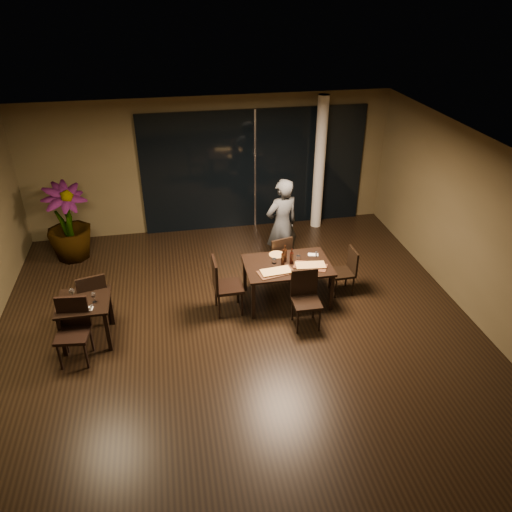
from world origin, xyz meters
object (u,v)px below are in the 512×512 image
object	(u,v)px
main_table	(287,268)
chair_side_far	(93,296)
chair_main_near	(305,296)
diner	(282,225)
chair_main_right	(347,269)
bottle_c	(285,254)
chair_side_near	(73,326)
potted_plant	(68,223)
bottle_b	(292,256)
chair_main_far	(279,256)
bottle_a	(283,257)
side_table	(84,308)
chair_main_left	(223,283)

from	to	relation	value
main_table	chair_side_far	bearing A→B (deg)	-178.41
chair_main_near	diner	world-z (taller)	diner
main_table	chair_main_right	xyz separation A→B (m)	(1.13, 0.07, -0.18)
chair_main_near	diner	bearing A→B (deg)	90.04
chair_main_near	bottle_c	bearing A→B (deg)	102.33
chair_main_right	chair_side_near	bearing A→B (deg)	-80.36
potted_plant	bottle_b	distance (m)	4.68
main_table	chair_main_far	bearing A→B (deg)	89.08
chair_main_right	bottle_b	xyz separation A→B (m)	(-1.06, -0.05, 0.40)
chair_side_near	chair_side_far	bearing A→B (deg)	81.47
chair_main_right	chair_side_near	size ratio (longest dim) A/B	0.86
bottle_a	diner	bearing A→B (deg)	77.86
side_table	chair_side_far	world-z (taller)	chair_side_far
chair_main_near	bottle_b	xyz separation A→B (m)	(-0.07, 0.72, 0.35)
side_table	chair_main_far	distance (m)	3.62
chair_side_far	bottle_a	world-z (taller)	bottle_a
chair_main_left	chair_main_near	bearing A→B (deg)	-115.13
potted_plant	bottle_a	bearing A→B (deg)	-30.61
chair_main_right	chair_side_far	xyz separation A→B (m)	(-4.46, -0.16, 0.07)
chair_main_right	chair_main_far	bearing A→B (deg)	-121.85
chair_main_near	chair_side_far	bearing A→B (deg)	170.63
main_table	side_table	bearing A→B (deg)	-171.63
main_table	diner	world-z (taller)	diner
chair_main_near	bottle_a	distance (m)	0.83
bottle_a	bottle_c	xyz separation A→B (m)	(0.05, 0.09, 0.02)
chair_side_near	potted_plant	xyz separation A→B (m)	(-0.47, 3.23, 0.23)
chair_main_near	chair_side_far	distance (m)	3.51
chair_main_near	chair_main_right	xyz separation A→B (m)	(1.00, 0.77, -0.05)
side_table	chair_main_near	distance (m)	3.54
chair_side_far	bottle_c	distance (m)	3.32
chair_main_right	chair_side_far	size ratio (longest dim) A/B	0.88
chair_main_near	chair_side_near	size ratio (longest dim) A/B	0.95
chair_main_right	chair_side_near	distance (m)	4.76
chair_side_near	chair_main_right	bearing A→B (deg)	17.61
main_table	potted_plant	world-z (taller)	potted_plant
bottle_a	side_table	bearing A→B (deg)	-171.18
chair_side_far	chair_main_far	bearing A→B (deg)	179.83
main_table	chair_side_near	distance (m)	3.64
chair_main_left	potted_plant	distance (m)	3.76
chair_main_left	bottle_a	size ratio (longest dim) A/B	3.60
chair_main_left	bottle_a	xyz separation A→B (m)	(1.08, 0.15, 0.31)
side_table	bottle_b	bearing A→B (deg)	8.39
chair_main_far	bottle_a	bearing A→B (deg)	67.74
main_table	diner	size ratio (longest dim) A/B	0.79
chair_side_near	bottle_a	distance (m)	3.58
chair_main_far	chair_main_near	world-z (taller)	chair_main_near
bottle_c	chair_main_left	bearing A→B (deg)	-168.11
diner	chair_main_left	bearing A→B (deg)	25.62
chair_main_left	chair_side_far	world-z (taller)	chair_main_left
chair_side_near	chair_main_near	bearing A→B (deg)	8.90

